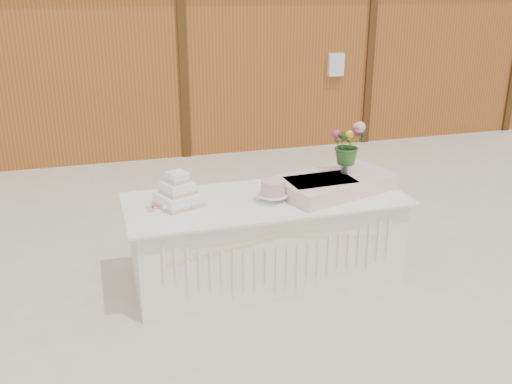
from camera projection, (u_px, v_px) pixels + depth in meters
ground at (266, 278)px, 5.14m from camera, size 80.00×80.00×0.00m
barn at (162, 33)px, 9.95m from camera, size 12.60×4.60×3.30m
cake_table at (266, 239)px, 5.01m from camera, size 2.40×1.00×0.77m
wedding_cake at (178, 194)px, 4.69m from camera, size 0.42×0.42×0.29m
pink_cake_stand at (273, 190)px, 4.76m from camera, size 0.26×0.26×0.19m
satin_runner at (334, 183)px, 5.05m from camera, size 1.18×0.89×0.13m
flower_vase at (346, 166)px, 5.09m from camera, size 0.10×0.10×0.13m
bouquet at (348, 139)px, 5.00m from camera, size 0.36×0.33×0.36m
loose_flowers at (152, 206)px, 4.69m from camera, size 0.24×0.36×0.02m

